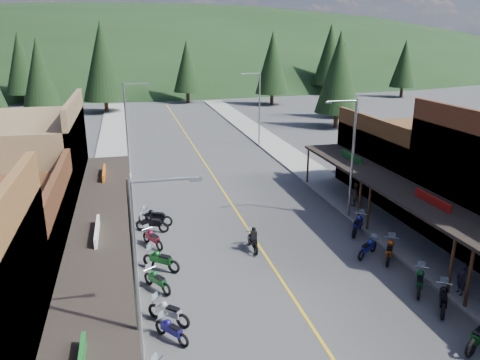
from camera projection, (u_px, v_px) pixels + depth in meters
ground at (288, 291)px, 22.64m from camera, size 220.00×220.00×0.00m
centerline at (213, 175)px, 41.18m from camera, size 0.15×90.00×0.01m
sidewalk_west at (111, 181)px, 39.19m from camera, size 3.40×94.00×0.15m
sidewalk_east at (305, 168)px, 43.13m from camera, size 3.40×94.00×0.15m
shop_west_3 at (19, 175)px, 28.95m from camera, size 10.90×10.20×8.20m
shop_east_3 at (411, 163)px, 35.48m from camera, size 10.90×10.20×6.20m
streetlight_0 at (142, 290)px, 14.17m from camera, size 2.16×0.18×8.00m
streetlight_1 at (128, 125)px, 40.14m from camera, size 2.16×0.18×8.00m
streetlight_2 at (351, 154)px, 30.30m from camera, size 2.16×0.18×8.00m
streetlight_3 at (258, 106)px, 50.71m from camera, size 2.16×0.18×8.00m
ridge_hill at (146, 74)px, 147.83m from camera, size 310.00×140.00×60.00m
pine_1 at (21, 63)px, 79.96m from camera, size 5.88×5.88×12.50m
pine_2 at (103, 61)px, 71.78m from camera, size 6.72×6.72×14.00m
pine_3 at (187, 66)px, 82.82m from camera, size 5.04×5.04×11.00m
pine_4 at (273, 63)px, 80.20m from camera, size 5.88×5.88×12.50m
pine_5 at (330, 54)px, 94.73m from camera, size 6.72×6.72×14.00m
pine_6 at (404, 63)px, 90.47m from camera, size 5.04×5.04×11.00m
pine_9 at (343, 74)px, 67.90m from camera, size 4.93×4.93×10.80m
pine_10 at (40, 74)px, 62.91m from camera, size 5.38×5.38×11.60m
pine_11 at (339, 72)px, 60.27m from camera, size 5.82×5.82×12.40m
bike_west_6 at (171, 329)px, 18.80m from camera, size 1.61×1.85×1.06m
bike_west_7 at (168, 311)px, 19.91m from camera, size 2.03×1.97×1.21m
bike_west_8 at (157, 279)px, 22.52m from camera, size 1.63×2.06×1.15m
bike_west_9 at (161, 259)px, 24.44m from camera, size 2.19×2.00×1.27m
bike_west_10 at (153, 238)px, 27.13m from camera, size 1.55×2.13×1.17m
bike_west_11 at (152, 223)px, 29.23m from camera, size 2.23×1.59×1.22m
bike_west_12 at (155, 216)px, 30.15m from camera, size 2.37×1.66×1.29m
bike_east_6 at (443, 298)px, 20.88m from camera, size 1.83×2.17×1.23m
bike_east_7 at (420, 280)px, 22.40m from camera, size 1.82×2.16×1.22m
bike_east_8 at (390, 249)px, 25.48m from camera, size 1.97×2.30×1.31m
bike_east_9 at (368, 247)px, 25.97m from camera, size 2.00×1.66×1.13m
bike_east_10 at (358, 223)px, 28.99m from camera, size 2.07×2.21×1.30m
rider_on_bike at (253, 240)px, 26.75m from camera, size 0.67×1.96×1.49m
pedestrian_east_a at (462, 279)px, 21.84m from camera, size 0.42×0.61×1.60m
pedestrian_east_b at (355, 194)px, 33.21m from camera, size 0.86×0.49×1.76m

